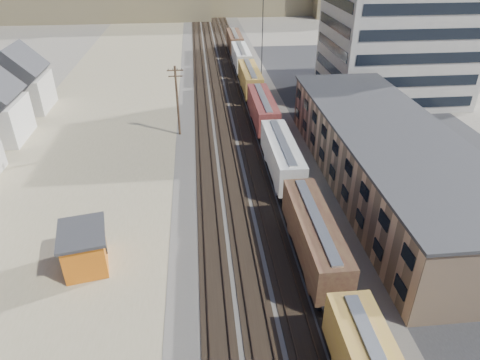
{
  "coord_description": "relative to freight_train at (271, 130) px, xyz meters",
  "views": [
    {
      "loc": [
        -5.6,
        -15.54,
        25.58
      ],
      "look_at": [
        -1.67,
        22.93,
        3.0
      ],
      "focal_mm": 32.0,
      "sensor_mm": 36.0,
      "label": 1
    }
  ],
  "objects": [
    {
      "name": "dirt_yard",
      "position": [
        -23.8,
        4.0,
        -2.78
      ],
      "size": [
        24.0,
        180.0,
        0.03
      ],
      "primitive_type": "cube",
      "color": "#857C5C",
      "rests_on": "ground"
    },
    {
      "name": "parked_car_blue",
      "position": [
        18.16,
        18.51,
        -1.99
      ],
      "size": [
        6.27,
        5.48,
        1.61
      ],
      "primitive_type": "imported",
      "rotation": [
        0.0,
        0.0,
        0.97
      ],
      "color": "navy",
      "rests_on": "ground"
    },
    {
      "name": "freight_train",
      "position": [
        0.0,
        0.0,
        0.0
      ],
      "size": [
        3.0,
        119.74,
        4.46
      ],
      "color": "black",
      "rests_on": "ground"
    },
    {
      "name": "maintenance_shed",
      "position": [
        -19.84,
        -21.44,
        -0.9
      ],
      "size": [
        4.82,
        5.73,
        3.71
      ],
      "color": "#C05D12",
      "rests_on": "ground"
    },
    {
      "name": "office_tower",
      "position": [
        24.15,
        18.95,
        6.47
      ],
      "size": [
        22.6,
        18.6,
        18.45
      ],
      "color": "#9E998E",
      "rests_on": "ground"
    },
    {
      "name": "utility_pole_north",
      "position": [
        -12.3,
        6.0,
        2.5
      ],
      "size": [
        2.2,
        0.32,
        10.0
      ],
      "color": "#382619",
      "rests_on": "ground"
    },
    {
      "name": "asphalt_lot",
      "position": [
        18.2,
        -1.0,
        -2.77
      ],
      "size": [
        26.0,
        120.0,
        0.04
      ],
      "primitive_type": "cube",
      "color": "#232326",
      "rests_on": "ground"
    },
    {
      "name": "parked_car_far",
      "position": [
        26.33,
        25.7,
        -2.09
      ],
      "size": [
        2.62,
        4.44,
        1.42
      ],
      "primitive_type": "imported",
      "rotation": [
        0.0,
        0.0,
        0.24
      ],
      "color": "white",
      "rests_on": "ground"
    },
    {
      "name": "ballast_bed",
      "position": [
        -3.8,
        14.0,
        -2.76
      ],
      "size": [
        18.0,
        200.0,
        0.06
      ],
      "primitive_type": "cube",
      "color": "#4C4742",
      "rests_on": "ground"
    },
    {
      "name": "radio_mast",
      "position": [
        2.2,
        24.0,
        6.33
      ],
      "size": [
        1.2,
        0.16,
        18.0
      ],
      "color": "black",
      "rests_on": "ground"
    },
    {
      "name": "warehouse",
      "position": [
        11.18,
        -11.0,
        0.86
      ],
      "size": [
        12.4,
        40.4,
        7.25
      ],
      "color": "tan",
      "rests_on": "ground"
    },
    {
      "name": "rail_tracks",
      "position": [
        -4.35,
        14.0,
        -2.68
      ],
      "size": [
        11.4,
        200.0,
        0.24
      ],
      "color": "black",
      "rests_on": "ground"
    }
  ]
}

